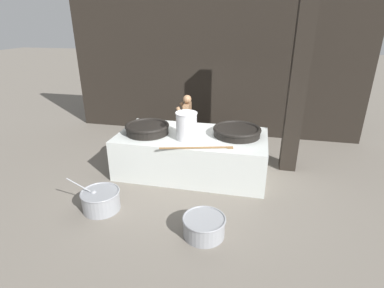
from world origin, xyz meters
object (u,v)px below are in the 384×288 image
Objects in this scene: prep_bowl_vegetables at (101,199)px; prep_bowl_meat at (204,225)px; giant_wok_near at (147,128)px; cook at (187,122)px; giant_wok_far at (237,131)px; stock_pot at (186,126)px.

prep_bowl_vegetables is 1.29× the size of prep_bowl_meat.
cook reaches higher than giant_wok_near.
giant_wok_far is 0.69× the size of cook.
prep_bowl_vegetables reaches higher than prep_bowl_meat.
prep_bowl_vegetables is at bearing -138.85° from giant_wok_far.
prep_bowl_vegetables is (-2.41, -2.11, -0.85)m from giant_wok_far.
giant_wok_near is 0.93× the size of giant_wok_far.
stock_pot is 2.36m from prep_bowl_vegetables.
cook is (-0.34, 1.49, -0.41)m from stock_pot.
giant_wok_far is at bearing 41.15° from prep_bowl_vegetables.
giant_wok_near is 1.48m from cook.
stock_pot reaches higher than prep_bowl_vegetables.
cook reaches higher than prep_bowl_meat.
giant_wok_near reaches higher than prep_bowl_vegetables.
prep_bowl_meat is (2.09, -0.32, -0.03)m from prep_bowl_vegetables.
prep_bowl_vegetables is at bearing 171.39° from prep_bowl_meat.
stock_pot is 0.39× the size of cook.
giant_wok_near is at bearing 61.26° from cook.
stock_pot is (-1.08, -0.47, 0.21)m from giant_wok_far.
cook is at bearing 103.04° from stock_pot.
giant_wok_near is 1.38× the size of prep_bowl_meat.
giant_wok_near is 2.03m from prep_bowl_vegetables.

